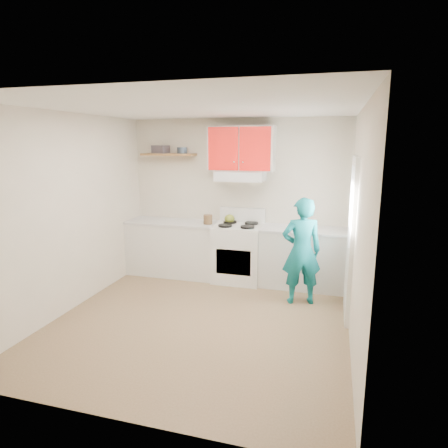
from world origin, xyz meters
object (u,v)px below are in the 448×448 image
(tin, at_px, (182,150))
(crock, at_px, (208,220))
(stove, at_px, (238,253))
(person, at_px, (301,251))

(tin, height_order, crock, tin)
(stove, relative_size, person, 0.61)
(tin, relative_size, person, 0.11)
(stove, bearing_deg, crock, -175.26)
(stove, height_order, tin, tin)
(crock, height_order, person, person)
(tin, bearing_deg, person, -21.46)
(crock, distance_m, person, 1.68)
(tin, distance_m, person, 2.58)
(tin, bearing_deg, stove, -9.30)
(person, bearing_deg, crock, -37.73)
(stove, relative_size, crock, 5.31)
(tin, relative_size, crock, 0.96)
(tin, xyz_separation_m, crock, (0.50, -0.21, -1.10))
(stove, xyz_separation_m, tin, (-1.00, 0.16, 1.63))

